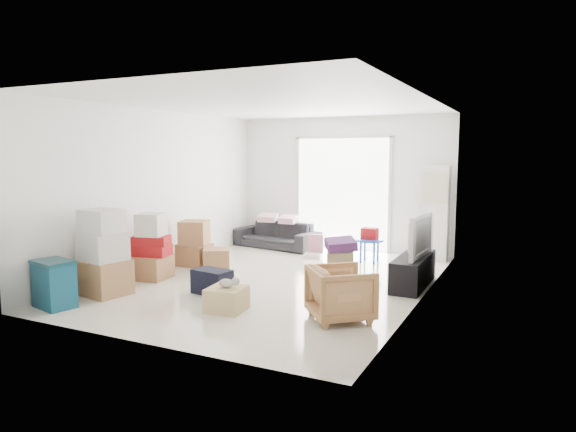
% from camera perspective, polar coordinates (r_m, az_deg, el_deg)
% --- Properties ---
extents(room_shell, '(4.98, 6.48, 3.18)m').
position_cam_1_polar(room_shell, '(7.84, -1.35, 2.49)').
color(room_shell, beige).
rests_on(room_shell, ground).
extents(sliding_door, '(2.10, 0.04, 2.33)m').
position_cam_1_polar(sliding_door, '(10.58, 6.03, 3.02)').
color(sliding_door, white).
rests_on(sliding_door, room_shell).
extents(ac_tower, '(0.45, 0.30, 1.75)m').
position_cam_1_polar(ac_tower, '(9.80, 16.13, 0.32)').
color(ac_tower, silver).
rests_on(ac_tower, room_shell).
extents(tv_console, '(0.41, 1.36, 0.45)m').
position_cam_1_polar(tv_console, '(7.88, 13.74, -5.96)').
color(tv_console, black).
rests_on(tv_console, room_shell).
extents(television, '(0.70, 1.13, 0.14)m').
position_cam_1_polar(television, '(7.82, 13.81, -3.83)').
color(television, black).
rests_on(television, tv_console).
extents(sofa, '(1.89, 0.85, 0.71)m').
position_cam_1_polar(sofa, '(10.74, -1.26, -1.64)').
color(sofa, '#25252A').
rests_on(sofa, room_shell).
extents(pillow_left, '(0.46, 0.38, 0.13)m').
position_cam_1_polar(pillow_left, '(10.79, -2.26, 0.66)').
color(pillow_left, '#E1A4B4').
rests_on(pillow_left, sofa).
extents(pillow_right, '(0.40, 0.32, 0.13)m').
position_cam_1_polar(pillow_right, '(10.51, 0.05, 0.50)').
color(pillow_right, '#E1A4B4').
rests_on(pillow_right, sofa).
extents(armchair, '(0.93, 0.94, 0.71)m').
position_cam_1_polar(armchair, '(6.12, 5.89, -8.28)').
color(armchair, tan).
rests_on(armchair, room_shell).
extents(storage_bins, '(0.60, 0.48, 0.61)m').
position_cam_1_polar(storage_bins, '(7.24, -24.56, -6.87)').
color(storage_bins, navy).
rests_on(storage_bins, room_shell).
extents(box_stack_a, '(0.73, 0.64, 1.20)m').
position_cam_1_polar(box_stack_a, '(7.60, -19.86, -4.26)').
color(box_stack_a, olive).
rests_on(box_stack_a, room_shell).
extents(box_stack_b, '(0.62, 0.56, 1.03)m').
position_cam_1_polar(box_stack_b, '(8.33, -14.90, -3.73)').
color(box_stack_b, olive).
rests_on(box_stack_b, room_shell).
extents(box_stack_c, '(0.58, 0.58, 0.80)m').
position_cam_1_polar(box_stack_c, '(9.16, -10.35, -3.05)').
color(box_stack_c, olive).
rests_on(box_stack_c, room_shell).
extents(loose_box, '(0.60, 0.60, 0.36)m').
position_cam_1_polar(loose_box, '(8.80, -7.94, -4.78)').
color(loose_box, olive).
rests_on(loose_box, room_shell).
extents(duffel_bag, '(0.58, 0.41, 0.34)m').
position_cam_1_polar(duffel_bag, '(7.33, -8.43, -7.24)').
color(duffel_bag, black).
rests_on(duffel_bag, room_shell).
extents(ottoman, '(0.52, 0.52, 0.41)m').
position_cam_1_polar(ottoman, '(8.30, 5.84, -5.28)').
color(ottoman, olive).
rests_on(ottoman, room_shell).
extents(blanket, '(0.62, 0.62, 0.14)m').
position_cam_1_polar(blanket, '(8.24, 5.86, -3.40)').
color(blanket, '#4A2256').
rests_on(blanket, ottoman).
extents(kids_table, '(0.50, 0.50, 0.63)m').
position_cam_1_polar(kids_table, '(9.38, 9.05, -2.43)').
color(kids_table, blue).
rests_on(kids_table, room_shell).
extents(toy_walker, '(0.37, 0.34, 0.43)m').
position_cam_1_polar(toy_walker, '(9.78, 2.90, -3.91)').
color(toy_walker, silver).
rests_on(toy_walker, room_shell).
extents(wood_crate, '(0.50, 0.50, 0.30)m').
position_cam_1_polar(wood_crate, '(6.54, -6.83, -9.15)').
color(wood_crate, tan).
rests_on(wood_crate, room_shell).
extents(plush_bunny, '(0.27, 0.15, 0.14)m').
position_cam_1_polar(plush_bunny, '(6.48, -6.59, -7.38)').
color(plush_bunny, '#B2ADA8').
rests_on(plush_bunny, wood_crate).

